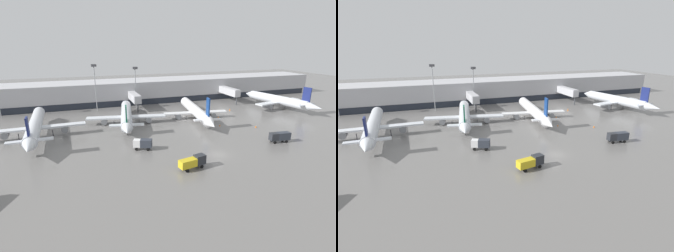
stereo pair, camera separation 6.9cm
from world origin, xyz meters
The scene contains 15 objects.
ground_plane centered at (0.00, 0.00, 0.00)m, with size 320.00×320.00×0.00m, color slate.
terminal_building centered at (0.10, 61.87, 4.50)m, with size 160.00×29.03×9.00m.
parked_jet_0 centered at (43.19, 30.53, 3.29)m, with size 21.85×32.94×9.60m.
parked_jet_1 centered at (-14.72, 30.61, 2.58)m, with size 24.28×35.12×8.22m.
parked_jet_2 centered at (-39.60, 25.48, 3.24)m, with size 25.20×37.74×8.88m.
parked_jet_3 centered at (7.91, 28.77, 2.55)m, with size 21.11×36.24×9.23m.
service_truck_0 centered at (-8.17, -4.50, 1.51)m, with size 5.88×2.70×2.60m.
service_truck_1 centered at (-15.05, 8.38, 1.54)m, with size 4.60×3.25×2.51m.
service_truck_3 centered at (18.44, 1.65, 1.59)m, with size 5.37×2.27×2.57m.
traffic_cone_1 centered at (11.18, 18.46, 0.28)m, with size 0.40×0.40×0.55m.
traffic_cone_2 centered at (15.10, 26.40, 0.33)m, with size 0.43×0.43×0.66m.
traffic_cone_3 centered at (24.49, 34.27, 0.40)m, with size 0.49×0.49×0.80m.
traffic_cone_4 centered at (20.62, 13.83, 0.28)m, with size 0.49×0.49×0.56m.
apron_light_mast_0 centered at (-7.27, 50.40, 12.46)m, with size 1.80×1.80×15.48m.
apron_light_mast_2 centered at (-22.01, 50.26, 13.40)m, with size 1.80×1.80×16.80m.
Camera 2 is at (-28.23, -47.31, 23.77)m, focal length 28.00 mm.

